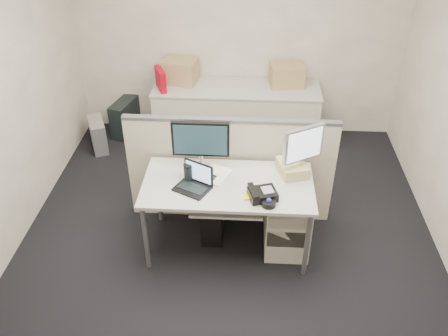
# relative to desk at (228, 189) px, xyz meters

# --- Properties ---
(floor) EXTENTS (4.00, 4.50, 0.01)m
(floor) POSITION_rel_desk_xyz_m (0.00, 0.00, -0.67)
(floor) COLOR black
(floor) RESTS_ON ground
(wall_back) EXTENTS (4.00, 0.02, 2.70)m
(wall_back) POSITION_rel_desk_xyz_m (0.00, 2.25, 0.69)
(wall_back) COLOR silver
(wall_back) RESTS_ON ground
(desk) EXTENTS (1.50, 0.75, 0.73)m
(desk) POSITION_rel_desk_xyz_m (0.00, 0.00, 0.00)
(desk) COLOR beige
(desk) RESTS_ON floor
(keyboard_tray) EXTENTS (0.62, 0.32, 0.02)m
(keyboard_tray) POSITION_rel_desk_xyz_m (0.00, -0.18, -0.04)
(keyboard_tray) COLOR beige
(keyboard_tray) RESTS_ON desk
(drawer_pedestal) EXTENTS (0.40, 0.55, 0.65)m
(drawer_pedestal) POSITION_rel_desk_xyz_m (0.55, 0.05, -0.34)
(drawer_pedestal) COLOR beige
(drawer_pedestal) RESTS_ON floor
(cubicle_partition) EXTENTS (2.00, 0.06, 1.10)m
(cubicle_partition) POSITION_rel_desk_xyz_m (0.00, 0.45, -0.11)
(cubicle_partition) COLOR beige
(cubicle_partition) RESTS_ON floor
(back_counter) EXTENTS (2.00, 0.60, 0.72)m
(back_counter) POSITION_rel_desk_xyz_m (0.00, 1.93, -0.30)
(back_counter) COLOR beige
(back_counter) RESTS_ON floor
(monitor_main) EXTENTS (0.50, 0.19, 0.50)m
(monitor_main) POSITION_rel_desk_xyz_m (-0.25, 0.18, 0.32)
(monitor_main) COLOR black
(monitor_main) RESTS_ON desk
(monitor_small) EXTENTS (0.43, 0.36, 0.48)m
(monitor_small) POSITION_rel_desk_xyz_m (0.64, 0.18, 0.30)
(monitor_small) COLOR #B7B7BC
(monitor_small) RESTS_ON desk
(laptop) EXTENTS (0.36, 0.33, 0.22)m
(laptop) POSITION_rel_desk_xyz_m (-0.30, -0.10, 0.17)
(laptop) COLOR black
(laptop) RESTS_ON desk
(trackball) EXTENTS (0.16, 0.16, 0.05)m
(trackball) POSITION_rel_desk_xyz_m (0.35, -0.28, 0.09)
(trackball) COLOR black
(trackball) RESTS_ON desk
(desk_phone) EXTENTS (0.27, 0.24, 0.07)m
(desk_phone) POSITION_rel_desk_xyz_m (0.30, -0.18, 0.10)
(desk_phone) COLOR black
(desk_phone) RESTS_ON desk
(paper_stack) EXTENTS (0.31, 0.34, 0.01)m
(paper_stack) POSITION_rel_desk_xyz_m (-0.12, 0.12, 0.07)
(paper_stack) COLOR white
(paper_stack) RESTS_ON desk
(sticky_pad) EXTENTS (0.10, 0.10, 0.01)m
(sticky_pad) POSITION_rel_desk_xyz_m (0.18, -0.18, 0.07)
(sticky_pad) COLOR yellow
(sticky_pad) RESTS_ON desk
(travel_mug) EXTENTS (0.09, 0.09, 0.16)m
(travel_mug) POSITION_rel_desk_xyz_m (-0.35, 0.02, 0.14)
(travel_mug) COLOR black
(travel_mug) RESTS_ON desk
(banana) EXTENTS (0.17, 0.14, 0.04)m
(banana) POSITION_rel_desk_xyz_m (0.28, -0.15, 0.09)
(banana) COLOR yellow
(banana) RESTS_ON desk
(cellphone) EXTENTS (0.10, 0.13, 0.01)m
(cellphone) POSITION_rel_desk_xyz_m (-0.15, 0.05, 0.07)
(cellphone) COLOR black
(cellphone) RESTS_ON desk
(manila_folders) EXTENTS (0.29, 0.34, 0.11)m
(manila_folders) POSITION_rel_desk_xyz_m (0.56, 0.20, 0.12)
(manila_folders) COLOR #E7D77D
(manila_folders) RESTS_ON desk
(keyboard) EXTENTS (0.49, 0.26, 0.03)m
(keyboard) POSITION_rel_desk_xyz_m (-0.05, -0.14, -0.02)
(keyboard) COLOR black
(keyboard) RESTS_ON keyboard_tray
(pc_tower_desk) EXTENTS (0.21, 0.50, 0.47)m
(pc_tower_desk) POSITION_rel_desk_xyz_m (-0.15, 0.20, -0.43)
(pc_tower_desk) COLOR black
(pc_tower_desk) RESTS_ON floor
(pc_tower_spare_dark) EXTENTS (0.31, 0.52, 0.45)m
(pc_tower_spare_dark) POSITION_rel_desk_xyz_m (-1.45, 2.03, -0.44)
(pc_tower_spare_dark) COLOR black
(pc_tower_spare_dark) RESTS_ON floor
(pc_tower_spare_silver) EXTENTS (0.32, 0.45, 0.39)m
(pc_tower_spare_silver) POSITION_rel_desk_xyz_m (-1.70, 1.63, -0.47)
(pc_tower_spare_silver) COLOR #B7B7BC
(pc_tower_spare_silver) RESTS_ON floor
(cardboard_box_left) EXTENTS (0.46, 0.38, 0.31)m
(cardboard_box_left) POSITION_rel_desk_xyz_m (-0.70, 2.05, 0.21)
(cardboard_box_left) COLOR tan
(cardboard_box_left) RESTS_ON back_counter
(cardboard_box_right) EXTENTS (0.43, 0.35, 0.28)m
(cardboard_box_right) POSITION_rel_desk_xyz_m (0.60, 2.04, 0.20)
(cardboard_box_right) COLOR tan
(cardboard_box_right) RESTS_ON back_counter
(red_binder) EXTENTS (0.18, 0.30, 0.28)m
(red_binder) POSITION_rel_desk_xyz_m (-0.90, 1.83, 0.19)
(red_binder) COLOR #AF0415
(red_binder) RESTS_ON back_counter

